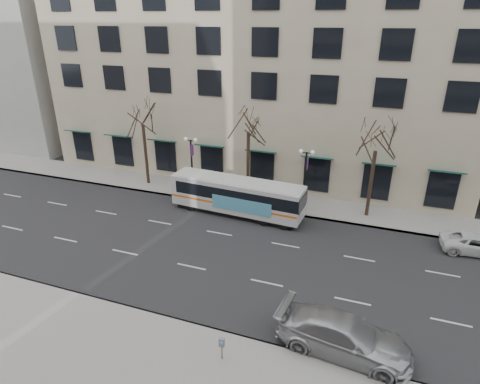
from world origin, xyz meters
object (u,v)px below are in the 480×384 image
at_px(city_bus, 238,196).
at_px(pay_station, 222,344).
at_px(tree_far_left, 142,114).
at_px(lamp_post_right, 305,177).
at_px(tree_far_right, 377,139).
at_px(silver_car, 344,336).
at_px(white_pickup, 477,244).
at_px(lamp_post_left, 192,163).
at_px(tree_far_mid, 248,121).

bearing_deg(city_bus, pay_station, -68.62).
xyz_separation_m(tree_far_left, lamp_post_right, (15.01, -0.60, -3.75)).
bearing_deg(tree_far_right, silver_car, -90.46).
distance_m(tree_far_left, city_bus, 11.76).
bearing_deg(city_bus, white_pickup, 3.90).
bearing_deg(pay_station, lamp_post_right, 81.98).
distance_m(tree_far_right, lamp_post_right, 6.11).
xyz_separation_m(lamp_post_left, silver_car, (14.87, -14.40, -2.03)).
bearing_deg(pay_station, white_pickup, 42.00).
xyz_separation_m(tree_far_right, white_pickup, (7.30, -3.00, -5.78)).
bearing_deg(tree_far_left, lamp_post_right, -2.29).
relative_size(lamp_post_right, silver_car, 0.83).
bearing_deg(lamp_post_left, white_pickup, -6.15).
distance_m(tree_far_right, white_pickup, 9.79).
height_order(lamp_post_left, white_pickup, lamp_post_left).
height_order(tree_far_right, lamp_post_right, tree_far_right).
bearing_deg(lamp_post_left, silver_car, -44.08).
bearing_deg(white_pickup, lamp_post_left, 78.77).
bearing_deg(lamp_post_right, tree_far_right, 6.85).
relative_size(city_bus, pay_station, 9.26).
height_order(tree_far_left, lamp_post_right, tree_far_left).
bearing_deg(lamp_post_left, pay_station, -60.09).
bearing_deg(tree_far_right, tree_far_left, 180.00).
relative_size(lamp_post_left, city_bus, 0.48).
bearing_deg(city_bus, lamp_post_right, 30.30).
bearing_deg(white_pickup, tree_far_right, 62.56).
height_order(lamp_post_right, silver_car, lamp_post_right).
relative_size(city_bus, silver_car, 1.73).
xyz_separation_m(lamp_post_right, pay_station, (-0.28, -16.90, -1.94)).
xyz_separation_m(tree_far_right, lamp_post_left, (-14.99, -0.60, -3.48)).
relative_size(silver_car, white_pickup, 1.37).
relative_size(tree_far_right, lamp_post_left, 1.55).
distance_m(tree_far_left, tree_far_right, 20.00).
distance_m(lamp_post_left, pay_station, 19.60).
bearing_deg(tree_far_left, city_bus, -16.49).
relative_size(tree_far_right, white_pickup, 1.75).
height_order(tree_far_left, tree_far_mid, tree_far_mid).
xyz_separation_m(lamp_post_right, silver_car, (4.87, -14.40, -2.03)).
distance_m(tree_far_left, tree_far_mid, 10.00).
xyz_separation_m(white_pickup, pay_station, (-12.57, -14.50, 0.37)).
bearing_deg(white_pickup, tree_far_left, 78.64).
height_order(tree_far_mid, tree_far_right, tree_far_mid).
relative_size(tree_far_mid, white_pickup, 1.86).
distance_m(lamp_post_left, lamp_post_right, 10.00).
relative_size(tree_far_left, white_pickup, 1.82).
bearing_deg(pay_station, silver_car, 18.86).
xyz_separation_m(tree_far_right, silver_car, (-0.12, -15.00, -5.51)).
height_order(white_pickup, pay_station, pay_station).
bearing_deg(tree_far_right, tree_far_mid, 180.00).
bearing_deg(tree_far_mid, tree_far_right, -0.00).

